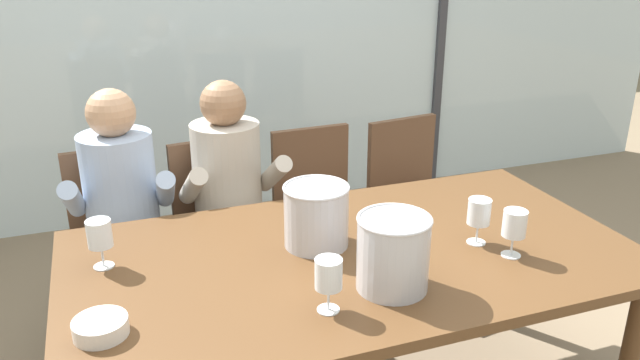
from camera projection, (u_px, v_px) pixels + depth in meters
name	position (u px, v px, depth m)	size (l,w,h in m)	color
ground	(279.00, 294.00, 3.39)	(14.00, 14.00, 0.00)	#847056
window_glass_panel	(219.00, 21.00, 4.03)	(7.23, 0.03, 2.60)	silver
window_mullion_right	(442.00, 12.00, 4.52)	(0.06, 0.06, 2.60)	#38383D
hillside_vineyard	(153.00, 10.00, 7.92)	(13.23, 2.40, 1.87)	#386633
dining_table	(353.00, 270.00, 2.27)	(2.03, 1.09, 0.75)	brown
chair_near_curtain	(118.00, 230.00, 2.93)	(0.47, 0.47, 0.89)	brown
chair_left_of_center	(221.00, 217.00, 3.06)	(0.49, 0.49, 0.89)	brown
chair_center	(318.00, 202.00, 3.24)	(0.46, 0.46, 0.89)	brown
chair_right_of_center	(411.00, 189.00, 3.41)	(0.50, 0.50, 0.89)	brown
person_pale_blue_shirt	(122.00, 208.00, 2.74)	(0.48, 0.62, 1.21)	#9EB2D1
person_beige_jumper	(233.00, 193.00, 2.89)	(0.48, 0.63, 1.21)	#B7AD9E
ice_bucket_primary	(393.00, 252.00, 1.97)	(0.24, 0.24, 0.25)	#B7B7BC
ice_bucket_secondary	(316.00, 215.00, 2.26)	(0.24, 0.24, 0.23)	#B7B7BC
tasting_bowl	(101.00, 327.00, 1.77)	(0.16, 0.16, 0.05)	silver
wine_glass_by_left_taster	(479.00, 214.00, 2.27)	(0.08, 0.08, 0.17)	silver
wine_glass_near_bucket	(100.00, 236.00, 2.10)	(0.08, 0.08, 0.17)	silver
wine_glass_center_pour	(329.00, 275.00, 1.85)	(0.08, 0.08, 0.17)	silver
wine_glass_by_right_taster	(514.00, 226.00, 2.18)	(0.08, 0.08, 0.17)	silver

